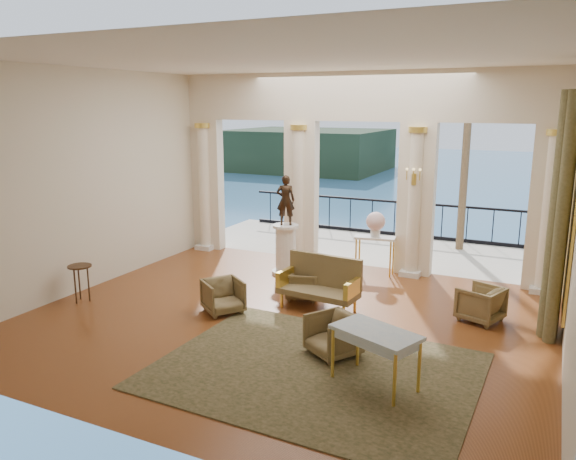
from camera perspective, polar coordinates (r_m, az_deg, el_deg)
The scene contains 23 objects.
floor at distance 10.16m, azimuth -0.44°, elevation -9.17°, with size 9.00×9.00×0.00m, color #4B200A.
room_walls at distance 8.49m, azimuth -3.81°, elevation 6.54°, with size 9.00×9.00×9.00m.
arcade at distance 13.03m, azimuth 7.01°, elevation 7.30°, with size 9.00×0.56×4.50m.
terrace at distance 15.35m, azimuth 9.12°, elevation -1.94°, with size 10.00×3.60×0.10m, color #BDB4A0.
balustrade at distance 16.75m, azimuth 10.75°, elevation 0.84°, with size 9.00×0.06×1.03m.
palm_tree at distance 15.23m, azimuth 18.01°, elevation 13.24°, with size 2.00×2.00×4.50m.
headland at distance 85.85m, azimuth 2.14°, elevation 8.15°, with size 22.00×18.00×6.00m, color black.
sea at distance 69.29m, azimuth 21.98°, elevation 3.65°, with size 160.00×160.00×0.00m, color #1D558F.
curtain at distance 10.13m, azimuth 25.97°, elevation 1.36°, with size 0.33×1.40×4.09m.
window_frame at distance 10.12m, azimuth 27.07°, elevation 1.71°, with size 0.04×1.60×3.40m, color #ECC44D.
wall_sconce at distance 12.39m, azimuth 12.65°, elevation 5.16°, with size 0.30×0.11×0.33m.
rug at distance 8.40m, azimuth 2.78°, elevation -14.04°, with size 4.49×3.49×0.02m, color #2B3116.
armchair_a at distance 10.49m, azimuth -6.60°, elevation -6.54°, with size 0.67×0.62×0.69m, color #4D3B24.
armchair_b at distance 8.76m, azimuth 4.61°, elevation -10.42°, with size 0.69×0.64×0.71m, color #4D3B24.
armchair_c at distance 10.60m, azimuth 18.97°, elevation -6.93°, with size 0.68×0.64×0.70m, color #4D3B24.
armchair_d at distance 11.16m, azimuth 1.54°, elevation -5.42°, with size 0.61×0.57×0.63m, color #4D3B24.
settee at distance 10.62m, azimuth 3.34°, elevation -5.38°, with size 1.56×0.77×1.00m.
game_table at distance 7.79m, azimuth 8.90°, elevation -10.63°, with size 1.33×1.03×0.80m.
pedestal at distance 12.68m, azimuth -0.24°, elevation -2.09°, with size 0.62×0.62×1.14m.
statue at distance 12.43m, azimuth -0.24°, elevation 3.05°, with size 0.41×0.27×1.12m, color black.
console_table at distance 12.84m, azimuth 8.82°, elevation -1.31°, with size 0.95×0.50×0.86m.
urn at distance 12.74m, azimuth 8.90°, elevation 0.74°, with size 0.43×0.43×0.57m.
side_table at distance 11.62m, azimuth -20.39°, elevation -3.88°, with size 0.45×0.45×0.73m.
Camera 1 is at (4.15, -8.47, 3.78)m, focal length 35.00 mm.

